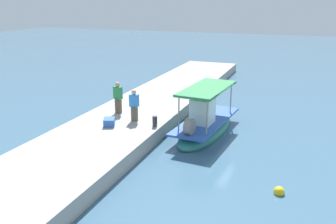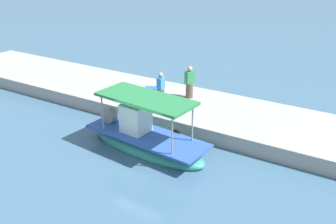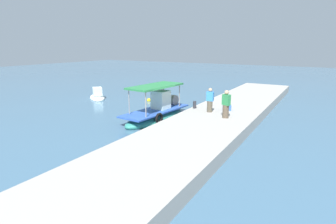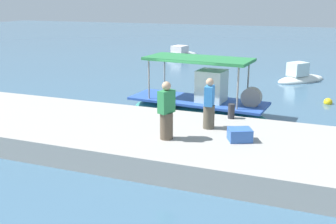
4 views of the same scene
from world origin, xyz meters
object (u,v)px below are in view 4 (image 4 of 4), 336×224
Objects in this scene: main_fishing_boat at (199,106)px; marker_buoy at (328,102)px; fisherman_near_bollard at (209,106)px; fisherman_by_crate at (166,113)px; mooring_bollard at (231,111)px; moored_boat_near at (182,55)px; moored_boat_mid at (300,78)px; cargo_crate at (240,135)px.

marker_buoy is (5.18, 4.26, -0.39)m from main_fishing_boat.
main_fishing_boat is 3.92m from fisherman_near_bollard.
mooring_bollard is (1.39, 2.84, -0.55)m from fisherman_by_crate.
main_fishing_boat is 6.71m from marker_buoy.
mooring_bollard is at bearing 63.90° from fisherman_by_crate.
main_fishing_boat is at bearing 111.15° from fisherman_near_bollard.
moored_boat_near reaches higher than marker_buoy.
moored_boat_mid is (10.02, -6.76, -0.01)m from moored_boat_near.
cargo_crate is (0.75, -2.21, -0.08)m from mooring_bollard.
fisherman_by_crate is (-0.93, -1.47, 0.05)m from fisherman_near_bollard.
fisherman_near_bollard is 13.30m from moored_boat_mid.
main_fishing_boat is 5.09m from cargo_crate.
fisherman_by_crate reaches higher than cargo_crate.
cargo_crate is at bearing -94.26° from moored_boat_mid.
moored_boat_near is 12.09m from moored_boat_mid.
fisherman_near_bollard reaches higher than marker_buoy.
fisherman_near_bollard is at bearing 144.99° from cargo_crate.
fisherman_near_bollard is 0.39× the size of moored_boat_near.
moored_boat_near is (-8.24, 18.43, -0.80)m from mooring_bollard.
mooring_bollard is at bearing 71.45° from fisherman_near_bollard.
mooring_bollard is 0.12× the size of moored_boat_near.
moored_boat_near is at bearing 145.99° from moored_boat_mid.
mooring_bollard is at bearing -98.67° from moored_boat_mid.
marker_buoy is 0.11× the size of moored_boat_mid.
fisherman_near_bollard is at bearing 57.64° from fisherman_by_crate.
moored_boat_mid reaches higher than moored_boat_near.
mooring_bollard is 0.15× the size of moored_boat_mid.
cargo_crate is at bearing -35.01° from fisherman_near_bollard.
moored_boat_near is (-8.99, 20.65, -0.72)m from cargo_crate.
fisherman_by_crate is 10.50m from marker_buoy.
moored_boat_mid is at bearing 77.67° from fisherman_by_crate.
marker_buoy is at bearing 62.42° from mooring_bollard.
main_fishing_boat reaches higher than fisherman_by_crate.
fisherman_by_crate is at bearing -72.15° from moored_boat_near.
mooring_bollard is at bearing -49.81° from main_fishing_boat.
marker_buoy is at bearing 39.43° from main_fishing_boat.
mooring_bollard is 0.78× the size of cargo_crate.
main_fishing_boat is 1.70× the size of moored_boat_mid.
main_fishing_boat is 3.69× the size of fisherman_near_bollard.
fisherman_near_bollard is at bearing -116.08° from marker_buoy.
marker_buoy is 0.09× the size of moored_boat_near.
marker_buoy is at bearing -46.04° from moored_boat_near.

